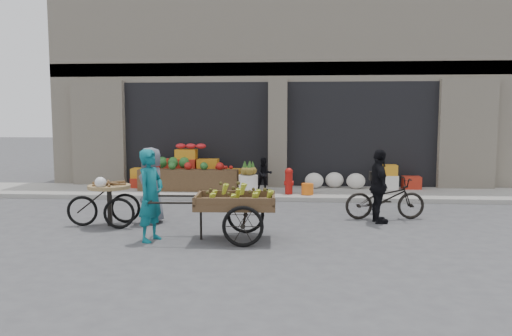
# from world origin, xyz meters

# --- Properties ---
(ground) EXTENTS (80.00, 80.00, 0.00)m
(ground) POSITION_xyz_m (0.00, 0.00, 0.00)
(ground) COLOR #424244
(ground) RESTS_ON ground
(sidewalk) EXTENTS (18.00, 2.20, 0.12)m
(sidewalk) POSITION_xyz_m (0.00, 4.10, 0.06)
(sidewalk) COLOR gray
(sidewalk) RESTS_ON ground
(building) EXTENTS (14.00, 6.45, 7.00)m
(building) POSITION_xyz_m (0.00, 8.03, 3.37)
(building) COLOR beige
(building) RESTS_ON ground
(fruit_display) EXTENTS (3.10, 1.12, 1.24)m
(fruit_display) POSITION_xyz_m (-2.48, 4.38, 0.67)
(fruit_display) COLOR #AE2818
(fruit_display) RESTS_ON sidewalk
(pineapple_bin) EXTENTS (0.52, 0.52, 0.50)m
(pineapple_bin) POSITION_xyz_m (-0.75, 3.60, 0.37)
(pineapple_bin) COLOR silver
(pineapple_bin) RESTS_ON sidewalk
(fire_hydrant) EXTENTS (0.22, 0.22, 0.71)m
(fire_hydrant) POSITION_xyz_m (0.35, 3.55, 0.50)
(fire_hydrant) COLOR #A5140F
(fire_hydrant) RESTS_ON sidewalk
(orange_bucket) EXTENTS (0.32, 0.32, 0.30)m
(orange_bucket) POSITION_xyz_m (0.85, 3.50, 0.27)
(orange_bucket) COLOR orange
(orange_bucket) RESTS_ON sidewalk
(right_bay_goods) EXTENTS (3.35, 0.60, 0.70)m
(right_bay_goods) POSITION_xyz_m (2.61, 4.70, 0.41)
(right_bay_goods) COLOR silver
(right_bay_goods) RESTS_ON sidewalk
(seated_person) EXTENTS (0.51, 0.43, 0.93)m
(seated_person) POSITION_xyz_m (-0.35, 4.20, 0.58)
(seated_person) COLOR black
(seated_person) RESTS_ON sidewalk
(banana_cart) EXTENTS (2.46, 1.11, 1.01)m
(banana_cart) POSITION_xyz_m (-0.61, -1.03, 0.73)
(banana_cart) COLOR brown
(banana_cart) RESTS_ON ground
(vendor_woman) EXTENTS (0.56, 0.69, 1.64)m
(vendor_woman) POSITION_xyz_m (-2.04, -1.21, 0.82)
(vendor_woman) COLOR #0E636E
(vendor_woman) RESTS_ON ground
(tricycle_cart) EXTENTS (1.45, 0.93, 0.95)m
(tricycle_cart) POSITION_xyz_m (-3.23, -0.09, 0.57)
(tricycle_cart) COLOR #9E7F51
(tricycle_cart) RESTS_ON ground
(vendor_grey) EXTENTS (0.50, 0.77, 1.57)m
(vendor_grey) POSITION_xyz_m (-2.46, 0.26, 0.79)
(vendor_grey) COLOR slate
(vendor_grey) RESTS_ON ground
(bicycle) EXTENTS (1.77, 0.80, 0.90)m
(bicycle) POSITION_xyz_m (2.44, 1.02, 0.45)
(bicycle) COLOR black
(bicycle) RESTS_ON ground
(cyclist) EXTENTS (0.48, 0.94, 1.54)m
(cyclist) POSITION_xyz_m (2.24, 0.62, 0.77)
(cyclist) COLOR black
(cyclist) RESTS_ON ground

